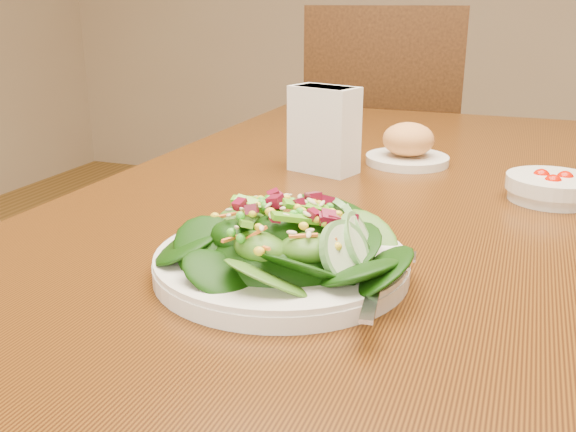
% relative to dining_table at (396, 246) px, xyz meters
% --- Properties ---
extents(dining_table, '(0.90, 1.40, 0.75)m').
position_rel_dining_table_xyz_m(dining_table, '(0.00, 0.00, 0.00)').
color(dining_table, '#582E0B').
rests_on(dining_table, ground_plane).
extents(chair_far, '(0.51, 0.51, 1.01)m').
position_rel_dining_table_xyz_m(chair_far, '(-0.23, 0.98, -0.12)').
color(chair_far, '#49270E').
rests_on(chair_far, ground_plane).
extents(salad_plate, '(0.27, 0.27, 0.08)m').
position_rel_dining_table_xyz_m(salad_plate, '(-0.04, -0.38, 0.13)').
color(salad_plate, silver).
rests_on(salad_plate, dining_table).
extents(bread_plate, '(0.14, 0.14, 0.07)m').
position_rel_dining_table_xyz_m(bread_plate, '(-0.01, 0.14, 0.13)').
color(bread_plate, silver).
rests_on(bread_plate, dining_table).
extents(tomato_bowl, '(0.13, 0.13, 0.04)m').
position_rel_dining_table_xyz_m(tomato_bowl, '(0.22, -0.01, 0.12)').
color(tomato_bowl, silver).
rests_on(tomato_bowl, dining_table).
extents(napkin_holder, '(0.12, 0.09, 0.14)m').
position_rel_dining_table_xyz_m(napkin_holder, '(-0.14, 0.04, 0.18)').
color(napkin_holder, white).
rests_on(napkin_holder, dining_table).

